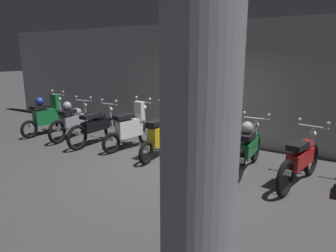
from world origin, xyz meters
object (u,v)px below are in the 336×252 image
(motorbike_slot_1, at_px, (73,120))
(support_pillar, at_px, (199,157))
(motorbike_slot_0, at_px, (46,116))
(motorbike_slot_3, at_px, (131,128))
(motorbike_slot_6, at_px, (248,146))
(motorbike_slot_4, at_px, (160,135))
(motorbike_slot_5, at_px, (201,139))
(motorbike_slot_7, at_px, (301,159))
(motorbike_slot_2, at_px, (96,126))

(motorbike_slot_1, relative_size, support_pillar, 0.60)
(motorbike_slot_0, height_order, support_pillar, support_pillar)
(motorbike_slot_3, relative_size, motorbike_slot_6, 0.85)
(motorbike_slot_6, bearing_deg, support_pillar, -78.06)
(motorbike_slot_1, height_order, motorbike_slot_3, motorbike_slot_3)
(motorbike_slot_4, height_order, support_pillar, support_pillar)
(motorbike_slot_1, bearing_deg, support_pillar, -33.06)
(motorbike_slot_5, height_order, motorbike_slot_7, motorbike_slot_5)
(motorbike_slot_2, xyz_separation_m, support_pillar, (4.92, -3.78, 1.11))
(motorbike_slot_2, height_order, motorbike_slot_5, motorbike_slot_5)
(motorbike_slot_5, relative_size, motorbike_slot_6, 0.85)
(motorbike_slot_6, bearing_deg, motorbike_slot_7, -8.96)
(motorbike_slot_4, bearing_deg, motorbike_slot_3, 171.25)
(motorbike_slot_1, distance_m, motorbike_slot_7, 6.13)
(motorbike_slot_4, relative_size, motorbike_slot_5, 1.01)
(motorbike_slot_5, xyz_separation_m, motorbike_slot_7, (2.05, -0.05, -0.08))
(motorbike_slot_1, distance_m, support_pillar, 7.17)
(motorbike_slot_3, distance_m, motorbike_slot_4, 1.02)
(motorbike_slot_1, height_order, motorbike_slot_4, motorbike_slot_4)
(motorbike_slot_6, relative_size, support_pillar, 0.61)
(motorbike_slot_1, bearing_deg, motorbike_slot_5, 0.02)
(motorbike_slot_4, distance_m, motorbike_slot_6, 2.05)
(motorbike_slot_0, bearing_deg, motorbike_slot_3, 3.77)
(motorbike_slot_1, distance_m, motorbike_slot_6, 5.10)
(motorbike_slot_1, bearing_deg, motorbike_slot_2, -5.07)
(motorbike_slot_6, bearing_deg, motorbike_slot_0, -177.83)
(motorbike_slot_6, height_order, support_pillar, support_pillar)
(motorbike_slot_7, bearing_deg, support_pillar, -92.74)
(motorbike_slot_0, xyz_separation_m, motorbike_slot_7, (7.14, 0.07, -0.08))
(motorbike_slot_2, relative_size, motorbike_slot_7, 1.01)
(motorbike_slot_0, bearing_deg, motorbike_slot_1, 6.59)
(motorbike_slot_6, height_order, motorbike_slot_7, same)
(motorbike_slot_1, relative_size, motorbike_slot_7, 1.00)
(motorbike_slot_0, distance_m, support_pillar, 7.97)
(motorbike_slot_2, relative_size, motorbike_slot_3, 1.17)
(motorbike_slot_3, distance_m, motorbike_slot_5, 2.03)
(motorbike_slot_1, relative_size, motorbike_slot_3, 1.16)
(motorbike_slot_0, height_order, motorbike_slot_5, same)
(motorbike_slot_1, height_order, motorbike_slot_5, motorbike_slot_5)
(motorbike_slot_1, distance_m, motorbike_slot_4, 3.06)
(motorbike_slot_2, bearing_deg, motorbike_slot_5, 1.73)
(motorbike_slot_1, relative_size, motorbike_slot_4, 1.15)
(motorbike_slot_1, bearing_deg, motorbike_slot_6, 1.29)
(motorbike_slot_2, relative_size, motorbike_slot_4, 1.16)
(motorbike_slot_3, distance_m, support_pillar, 5.65)
(motorbike_slot_1, distance_m, motorbike_slot_3, 2.05)
(motorbike_slot_2, relative_size, support_pillar, 0.61)
(motorbike_slot_2, distance_m, motorbike_slot_7, 5.10)
(motorbike_slot_4, xyz_separation_m, motorbike_slot_6, (2.04, 0.19, 0.00))
(support_pillar, bearing_deg, motorbike_slot_2, 142.49)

